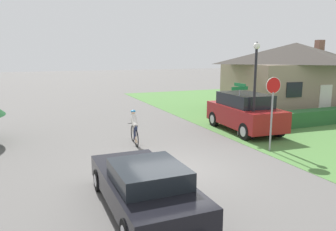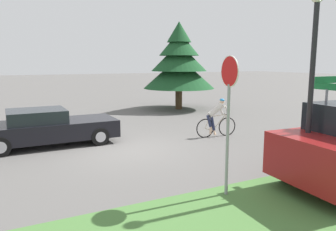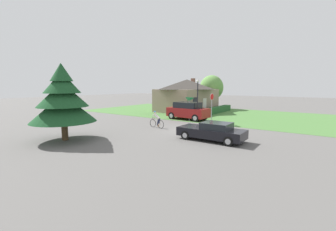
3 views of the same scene
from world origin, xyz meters
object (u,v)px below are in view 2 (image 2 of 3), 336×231
(sedan_left_lane, at_px, (47,128))
(stop_sign, at_px, (229,100))
(cyclist, at_px, (216,118))
(street_lamp, at_px, (313,65))
(conifer_tall_near, at_px, (179,63))
(street_name_sign, at_px, (326,108))

(sedan_left_lane, bearing_deg, stop_sign, -65.51)
(sedan_left_lane, bearing_deg, cyclist, -14.50)
(sedan_left_lane, relative_size, stop_sign, 1.52)
(cyclist, height_order, street_lamp, street_lamp)
(stop_sign, bearing_deg, cyclist, -27.44)
(street_lamp, bearing_deg, conifer_tall_near, 163.82)
(street_name_sign, bearing_deg, conifer_tall_near, 167.13)
(street_lamp, xyz_separation_m, conifer_tall_near, (-12.54, 3.64, 0.02))
(stop_sign, xyz_separation_m, conifer_tall_near, (-12.03, 5.47, 0.74))
(street_name_sign, height_order, conifer_tall_near, conifer_tall_near)
(sedan_left_lane, xyz_separation_m, conifer_tall_near, (-5.74, 8.36, 2.19))
(street_lamp, bearing_deg, stop_sign, -105.54)
(cyclist, xyz_separation_m, conifer_tall_near, (-7.27, 2.37, 2.10))
(stop_sign, bearing_deg, sedan_left_lane, 30.30)
(cyclist, bearing_deg, street_name_sign, -88.80)
(street_lamp, bearing_deg, cyclist, 166.45)
(cyclist, bearing_deg, stop_sign, -116.82)
(cyclist, distance_m, stop_sign, 5.84)
(sedan_left_lane, distance_m, street_lamp, 8.56)
(street_name_sign, bearing_deg, cyclist, 174.95)
(stop_sign, bearing_deg, street_lamp, -99.91)
(stop_sign, bearing_deg, street_name_sign, -90.45)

